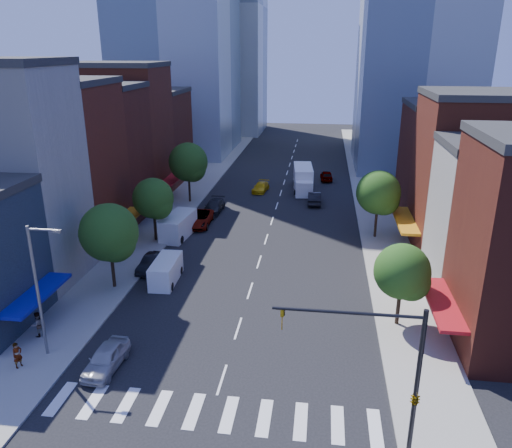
{
  "coord_description": "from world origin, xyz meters",
  "views": [
    {
      "loc": [
        5.51,
        -25.23,
        19.36
      ],
      "look_at": [
        0.14,
        14.74,
        5.0
      ],
      "focal_mm": 35.0,
      "sensor_mm": 36.0,
      "label": 1
    }
  ],
  "objects_px": {
    "parked_car_third": "(199,219)",
    "pedestrian_near": "(17,355)",
    "parked_car_second": "(152,263)",
    "parked_car_front": "(106,358)",
    "taxi": "(261,187)",
    "traffic_car_oncoming": "(314,198)",
    "parked_car_rear": "(214,206)",
    "cargo_van_near": "(166,271)",
    "cargo_van_far": "(178,226)",
    "box_truck": "(303,180)",
    "traffic_car_far": "(326,176)",
    "pedestrian_far": "(37,324)"
  },
  "relations": [
    {
      "from": "box_truck",
      "to": "cargo_van_far",
      "type": "bearing_deg",
      "value": -126.8
    },
    {
      "from": "cargo_van_far",
      "to": "parked_car_second",
      "type": "bearing_deg",
      "value": -84.2
    },
    {
      "from": "parked_car_rear",
      "to": "box_truck",
      "type": "height_order",
      "value": "box_truck"
    },
    {
      "from": "taxi",
      "to": "traffic_car_oncoming",
      "type": "height_order",
      "value": "traffic_car_oncoming"
    },
    {
      "from": "parked_car_third",
      "to": "pedestrian_near",
      "type": "relative_size",
      "value": 3.28
    },
    {
      "from": "parked_car_front",
      "to": "cargo_van_far",
      "type": "distance_m",
      "value": 23.46
    },
    {
      "from": "cargo_van_far",
      "to": "traffic_car_far",
      "type": "xyz_separation_m",
      "value": [
        15.84,
        26.46,
        -0.46
      ]
    },
    {
      "from": "parked_car_third",
      "to": "parked_car_rear",
      "type": "bearing_deg",
      "value": 81.43
    },
    {
      "from": "box_truck",
      "to": "parked_car_third",
      "type": "bearing_deg",
      "value": -129.29
    },
    {
      "from": "cargo_van_far",
      "to": "pedestrian_near",
      "type": "xyz_separation_m",
      "value": [
        -3.48,
        -24.16,
        -0.18
      ]
    },
    {
      "from": "traffic_car_oncoming",
      "to": "pedestrian_near",
      "type": "relative_size",
      "value": 2.74
    },
    {
      "from": "parked_car_third",
      "to": "traffic_car_oncoming",
      "type": "distance_m",
      "value": 16.44
    },
    {
      "from": "taxi",
      "to": "pedestrian_far",
      "type": "bearing_deg",
      "value": -98.14
    },
    {
      "from": "parked_car_second",
      "to": "parked_car_front",
      "type": "bearing_deg",
      "value": -76.97
    },
    {
      "from": "cargo_van_near",
      "to": "traffic_car_oncoming",
      "type": "distance_m",
      "value": 27.77
    },
    {
      "from": "pedestrian_near",
      "to": "traffic_car_oncoming",
      "type": "bearing_deg",
      "value": -2.57
    },
    {
      "from": "parked_car_third",
      "to": "pedestrian_far",
      "type": "height_order",
      "value": "pedestrian_far"
    },
    {
      "from": "taxi",
      "to": "traffic_car_oncoming",
      "type": "distance_m",
      "value": 9.06
    },
    {
      "from": "parked_car_third",
      "to": "cargo_van_far",
      "type": "xyz_separation_m",
      "value": [
        -1.38,
        -3.87,
        0.41
      ]
    },
    {
      "from": "parked_car_rear",
      "to": "traffic_car_oncoming",
      "type": "bearing_deg",
      "value": 25.16
    },
    {
      "from": "parked_car_rear",
      "to": "cargo_van_far",
      "type": "height_order",
      "value": "cargo_van_far"
    },
    {
      "from": "cargo_van_near",
      "to": "parked_car_front",
      "type": "bearing_deg",
      "value": -91.93
    },
    {
      "from": "parked_car_second",
      "to": "taxi",
      "type": "bearing_deg",
      "value": 81.81
    },
    {
      "from": "cargo_van_far",
      "to": "traffic_car_far",
      "type": "bearing_deg",
      "value": 64.8
    },
    {
      "from": "box_truck",
      "to": "pedestrian_near",
      "type": "bearing_deg",
      "value": -114.87
    },
    {
      "from": "parked_car_second",
      "to": "parked_car_rear",
      "type": "relative_size",
      "value": 0.86
    },
    {
      "from": "cargo_van_near",
      "to": "cargo_van_far",
      "type": "xyz_separation_m",
      "value": [
        -2.02,
        10.86,
        0.2
      ]
    },
    {
      "from": "parked_car_front",
      "to": "parked_car_rear",
      "type": "height_order",
      "value": "parked_car_front"
    },
    {
      "from": "traffic_car_oncoming",
      "to": "cargo_van_near",
      "type": "bearing_deg",
      "value": 62.58
    },
    {
      "from": "cargo_van_near",
      "to": "pedestrian_far",
      "type": "distance_m",
      "value": 11.56
    },
    {
      "from": "parked_car_rear",
      "to": "cargo_van_near",
      "type": "xyz_separation_m",
      "value": [
        0.0,
        -19.73,
        0.28
      ]
    },
    {
      "from": "parked_car_front",
      "to": "cargo_van_near",
      "type": "relative_size",
      "value": 0.91
    },
    {
      "from": "parked_car_rear",
      "to": "cargo_van_near",
      "type": "height_order",
      "value": "cargo_van_near"
    },
    {
      "from": "parked_car_third",
      "to": "parked_car_second",
      "type": "bearing_deg",
      "value": -97.65
    },
    {
      "from": "parked_car_third",
      "to": "taxi",
      "type": "xyz_separation_m",
      "value": [
        5.23,
        15.0,
        -0.16
      ]
    },
    {
      "from": "pedestrian_near",
      "to": "pedestrian_far",
      "type": "xyz_separation_m",
      "value": [
        -0.69,
        3.53,
        0.06
      ]
    },
    {
      "from": "parked_car_front",
      "to": "pedestrian_near",
      "type": "relative_size",
      "value": 2.53
    },
    {
      "from": "parked_car_rear",
      "to": "pedestrian_far",
      "type": "bearing_deg",
      "value": -99.57
    },
    {
      "from": "parked_car_rear",
      "to": "pedestrian_near",
      "type": "xyz_separation_m",
      "value": [
        -5.49,
        -33.03,
        0.29
      ]
    },
    {
      "from": "cargo_van_near",
      "to": "traffic_car_far",
      "type": "distance_m",
      "value": 39.8
    },
    {
      "from": "box_truck",
      "to": "pedestrian_near",
      "type": "distance_m",
      "value": 47.18
    },
    {
      "from": "parked_car_rear",
      "to": "box_truck",
      "type": "bearing_deg",
      "value": 49.52
    },
    {
      "from": "taxi",
      "to": "box_truck",
      "type": "relative_size",
      "value": 0.51
    },
    {
      "from": "parked_car_second",
      "to": "pedestrian_far",
      "type": "height_order",
      "value": "pedestrian_far"
    },
    {
      "from": "parked_car_third",
      "to": "taxi",
      "type": "height_order",
      "value": "parked_car_third"
    },
    {
      "from": "traffic_car_oncoming",
      "to": "traffic_car_far",
      "type": "bearing_deg",
      "value": -98.3
    },
    {
      "from": "parked_car_third",
      "to": "pedestrian_near",
      "type": "xyz_separation_m",
      "value": [
        -4.86,
        -28.03,
        0.23
      ]
    },
    {
      "from": "pedestrian_near",
      "to": "cargo_van_near",
      "type": "bearing_deg",
      "value": -0.09
    },
    {
      "from": "parked_car_front",
      "to": "taxi",
      "type": "relative_size",
      "value": 1.0
    },
    {
      "from": "cargo_van_near",
      "to": "cargo_van_far",
      "type": "relative_size",
      "value": 0.82
    }
  ]
}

